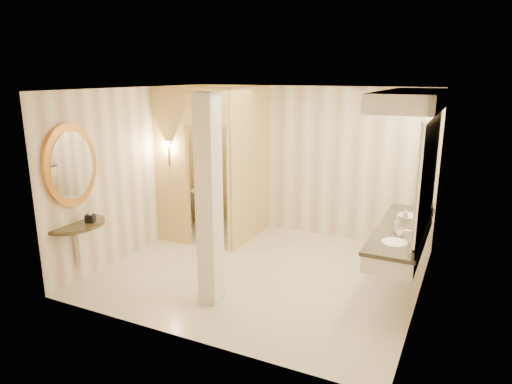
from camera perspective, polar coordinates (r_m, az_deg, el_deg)
floor at (r=7.02m, az=0.57°, el=-9.89°), size 4.50×4.50×0.00m
ceiling at (r=6.39m, az=0.63°, el=12.73°), size 4.50×4.50×0.00m
wall_back at (r=8.38m, az=6.44°, el=3.80°), size 4.50×0.02×2.70m
wall_front at (r=4.91m, az=-9.43°, el=-4.12°), size 4.50×0.02×2.70m
wall_left at (r=7.78m, az=-14.59°, el=2.57°), size 0.02×4.00×2.70m
wall_right at (r=6.00m, az=20.43°, el=-1.39°), size 0.02×4.00×2.70m
toilet_closet at (r=7.91m, az=-3.80°, el=3.47°), size 1.50×1.55×2.70m
wall_sconce at (r=7.84m, az=-10.92°, el=5.71°), size 0.14×0.14×0.42m
vanity at (r=6.35m, az=18.60°, el=2.20°), size 0.75×2.46×2.09m
console_shelf at (r=6.78m, az=-21.94°, el=0.10°), size 0.89×0.89×1.89m
pillar at (r=5.72m, az=-5.88°, el=-1.30°), size 0.25×0.25×2.70m
tissue_box at (r=6.83m, az=-20.01°, el=-3.13°), size 0.15×0.15×0.11m
toilet at (r=8.92m, az=-6.11°, el=-1.77°), size 0.61×0.87×0.81m
soap_bottle_a at (r=6.91m, az=18.18°, el=-2.62°), size 0.09×0.09×0.15m
soap_bottle_b at (r=6.16m, az=17.58°, el=-4.77°), size 0.10×0.10×0.12m
soap_bottle_c at (r=6.29m, az=17.21°, el=-3.94°), size 0.10×0.10×0.21m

